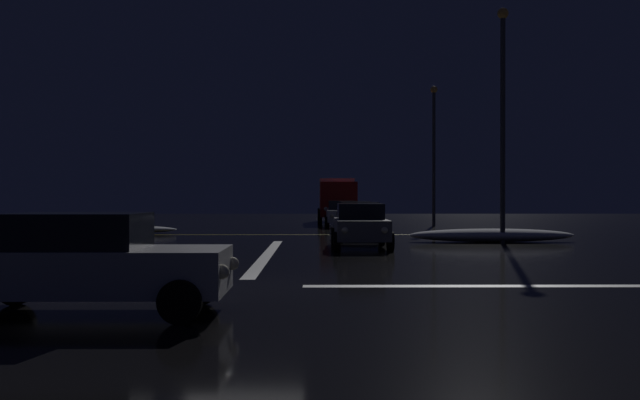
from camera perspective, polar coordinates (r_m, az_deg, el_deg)
name	(u,v)px	position (r m, az deg, el deg)	size (l,w,h in m)	color
ground	(242,289)	(14.53, -6.33, -7.14)	(120.00, 120.00, 0.10)	black
stop_line_north	(267,255)	(22.25, -4.27, -4.42)	(0.35, 13.31, 0.01)	white
centre_line_ns	(283,235)	(33.81, -2.96, -2.81)	(22.00, 0.15, 0.01)	yellow
crosswalk_bar_east	(629,286)	(15.81, 23.64, -6.36)	(13.31, 0.40, 0.01)	white
snow_bank_left_curb	(109,230)	(36.19, -16.63, -2.30)	(6.64, 1.50, 0.41)	white
snow_bank_right_curb	(492,235)	(29.19, 13.67, -2.78)	(6.66, 1.50, 0.54)	white
sedan_gray	(360,225)	(25.31, 3.29, -2.04)	(2.02, 4.33, 1.57)	slate
sedan_blue	(360,220)	(31.14, 3.23, -1.60)	(2.02, 4.33, 1.57)	navy
sedan_black	(355,216)	(37.08, 2.82, -1.30)	(2.02, 4.33, 1.57)	black
sedan_white	(342,213)	(42.62, 1.76, -1.09)	(2.02, 4.33, 1.57)	silver
box_truck	(337,198)	(49.67, 1.37, 0.15)	(2.68, 8.28, 3.08)	red
sedan_silver_crossing	(89,262)	(11.60, -18.16, -4.80)	(4.33, 2.02, 1.57)	#B7B7BC
streetlamp_right_near	(503,108)	(28.92, 14.52, 7.21)	(0.44, 0.44, 9.25)	#424247
streetlamp_right_far	(434,145)	(44.47, 9.17, 4.40)	(0.44, 0.44, 8.67)	#424247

